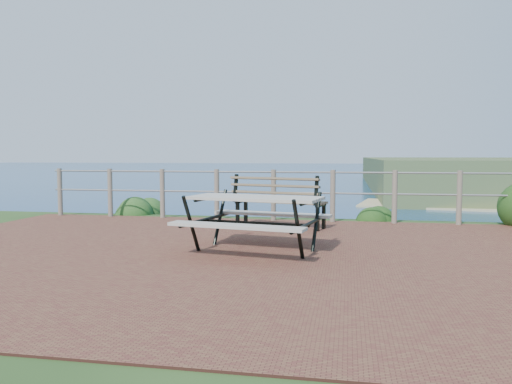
# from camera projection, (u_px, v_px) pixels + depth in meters

# --- Properties ---
(ground) EXTENTS (10.00, 7.00, 0.12)m
(ground) POSITION_uv_depth(u_px,v_px,m) (236.00, 255.00, 6.53)
(ground) COLOR brown
(ground) RESTS_ON ground
(ocean) EXTENTS (1200.00, 1200.00, 0.00)m
(ocean) POSITION_uv_depth(u_px,v_px,m) (345.00, 158.00, 202.63)
(ocean) COLOR #155780
(ocean) RESTS_ON ground
(safety_railing) EXTENTS (9.40, 0.10, 1.00)m
(safety_railing) POSITION_uv_depth(u_px,v_px,m) (274.00, 192.00, 9.77)
(safety_railing) COLOR #6B5B4C
(safety_railing) RESTS_ON ground
(picnic_table) EXTENTS (1.83, 1.49, 0.73)m
(picnic_table) POSITION_uv_depth(u_px,v_px,m) (255.00, 218.00, 6.64)
(picnic_table) COLOR #A19A90
(picnic_table) RESTS_ON ground
(park_bench) EXTENTS (1.72, 0.88, 0.94)m
(park_bench) POSITION_uv_depth(u_px,v_px,m) (280.00, 193.00, 8.85)
(park_bench) COLOR brown
(park_bench) RESTS_ON ground
(shrub_lip_west) EXTENTS (0.82, 0.82, 0.57)m
(shrub_lip_west) POSITION_uv_depth(u_px,v_px,m) (142.00, 213.00, 11.20)
(shrub_lip_west) COLOR #20501E
(shrub_lip_west) RESTS_ON ground
(shrub_lip_east) EXTENTS (0.67, 0.67, 0.37)m
(shrub_lip_east) POSITION_uv_depth(u_px,v_px,m) (371.00, 220.00, 10.01)
(shrub_lip_east) COLOR #123B13
(shrub_lip_east) RESTS_ON ground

